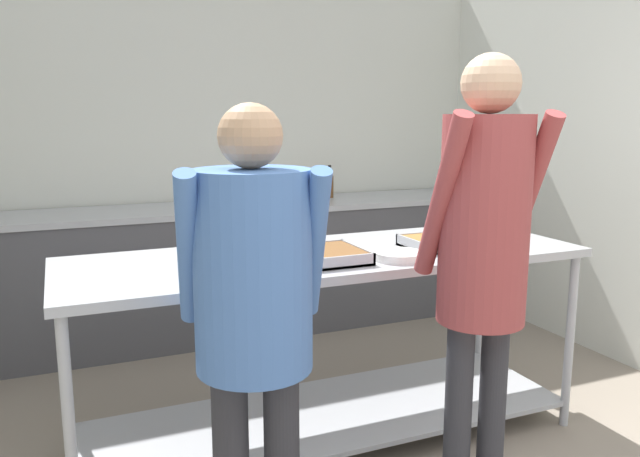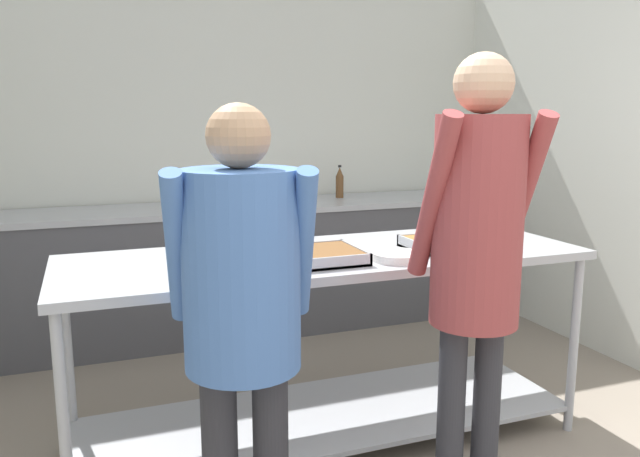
% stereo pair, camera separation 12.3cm
% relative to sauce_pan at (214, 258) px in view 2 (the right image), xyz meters
% --- Properties ---
extents(wall_rear, '(4.19, 0.06, 2.65)m').
position_rel_sauce_pan_xyz_m(wall_rear, '(0.63, 2.16, 0.35)').
color(wall_rear, silver).
rests_on(wall_rear, ground_plane).
extents(wall_right, '(0.06, 3.65, 2.65)m').
position_rel_sauce_pan_xyz_m(wall_right, '(2.70, 0.39, 0.35)').
color(wall_right, silver).
rests_on(wall_right, ground_plane).
extents(back_counter, '(4.03, 0.65, 0.94)m').
position_rel_sauce_pan_xyz_m(back_counter, '(0.63, 1.79, -0.50)').
color(back_counter, '#4C4C51').
rests_on(back_counter, ground_plane).
extents(serving_counter, '(2.44, 0.82, 0.93)m').
position_rel_sauce_pan_xyz_m(serving_counter, '(0.55, 0.10, -0.34)').
color(serving_counter, '#ADAFB5').
rests_on(serving_counter, ground_plane).
extents(sauce_pan, '(0.44, 0.30, 0.08)m').
position_rel_sauce_pan_xyz_m(sauce_pan, '(0.00, 0.00, 0.00)').
color(sauce_pan, '#ADAFB5').
rests_on(sauce_pan, serving_counter).
extents(serving_tray_vegetables, '(0.39, 0.34, 0.05)m').
position_rel_sauce_pan_xyz_m(serving_tray_vegetables, '(0.44, -0.04, -0.02)').
color(serving_tray_vegetables, '#ADAFB5').
rests_on(serving_tray_vegetables, serving_counter).
extents(plate_stack, '(0.23, 0.23, 0.04)m').
position_rel_sauce_pan_xyz_m(plate_stack, '(0.79, -0.15, -0.02)').
color(plate_stack, white).
rests_on(plate_stack, serving_counter).
extents(serving_tray_roast, '(0.39, 0.28, 0.05)m').
position_rel_sauce_pan_xyz_m(serving_tray_roast, '(1.13, 0.00, -0.02)').
color(serving_tray_roast, '#ADAFB5').
rests_on(serving_tray_roast, serving_counter).
extents(guest_serving_left, '(0.45, 0.39, 1.78)m').
position_rel_sauce_pan_xyz_m(guest_serving_left, '(0.81, -0.70, 0.14)').
color(guest_serving_left, '#2D2D33').
rests_on(guest_serving_left, ground_plane).
extents(guest_serving_right, '(0.54, 0.40, 1.61)m').
position_rel_sauce_pan_xyz_m(guest_serving_right, '(-0.02, -0.59, 0.01)').
color(guest_serving_right, '#2D2D33').
rests_on(guest_serving_right, ground_plane).
extents(water_bottle, '(0.06, 0.06, 0.25)m').
position_rel_sauce_pan_xyz_m(water_bottle, '(1.35, 1.89, 0.08)').
color(water_bottle, brown).
rests_on(water_bottle, back_counter).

